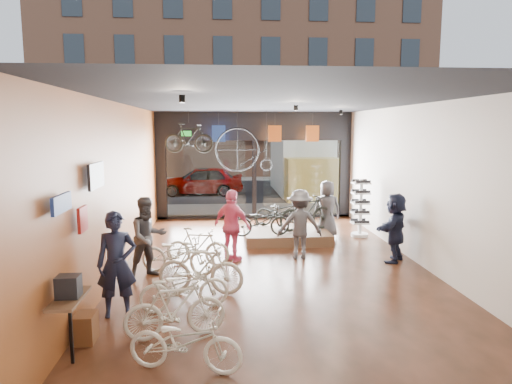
{
  "coord_description": "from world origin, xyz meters",
  "views": [
    {
      "loc": [
        -1.21,
        -10.35,
        3.21
      ],
      "look_at": [
        -0.29,
        1.4,
        1.58
      ],
      "focal_mm": 32.0,
      "sensor_mm": 36.0,
      "label": 1
    }
  ],
  "objects": [
    {
      "name": "ground_plane",
      "position": [
        0.0,
        0.0,
        -0.02
      ],
      "size": [
        7.0,
        12.0,
        0.04
      ],
      "primitive_type": "cube",
      "color": "black",
      "rests_on": "ground"
    },
    {
      "name": "ceiling",
      "position": [
        0.0,
        0.0,
        3.82
      ],
      "size": [
        7.0,
        12.0,
        0.04
      ],
      "primitive_type": "cube",
      "color": "black",
      "rests_on": "ground"
    },
    {
      "name": "wall_left",
      "position": [
        -3.52,
        0.0,
        1.9
      ],
      "size": [
        0.04,
        12.0,
        3.8
      ],
      "primitive_type": "cube",
      "color": "#964C24",
      "rests_on": "ground"
    },
    {
      "name": "wall_right",
      "position": [
        3.52,
        0.0,
        1.9
      ],
      "size": [
        0.04,
        12.0,
        3.8
      ],
      "primitive_type": "cube",
      "color": "beige",
      "rests_on": "ground"
    },
    {
      "name": "wall_back",
      "position": [
        0.0,
        -6.02,
        1.9
      ],
      "size": [
        7.0,
        0.04,
        3.8
      ],
      "primitive_type": "cube",
      "color": "beige",
      "rests_on": "ground"
    },
    {
      "name": "storefront",
      "position": [
        0.0,
        6.0,
        1.9
      ],
      "size": [
        7.0,
        0.26,
        3.8
      ],
      "primitive_type": null,
      "color": "black",
      "rests_on": "ground"
    },
    {
      "name": "exit_sign",
      "position": [
        -2.4,
        5.88,
        3.05
      ],
      "size": [
        0.35,
        0.06,
        0.18
      ],
      "primitive_type": "cube",
      "color": "#198C26",
      "rests_on": "storefront"
    },
    {
      "name": "street_road",
      "position": [
        0.0,
        15.0,
        -0.01
      ],
      "size": [
        30.0,
        18.0,
        0.02
      ],
      "primitive_type": "cube",
      "color": "black",
      "rests_on": "ground"
    },
    {
      "name": "sidewalk_near",
      "position": [
        0.0,
        7.2,
        0.06
      ],
      "size": [
        30.0,
        2.4,
        0.12
      ],
      "primitive_type": "cube",
      "color": "slate",
      "rests_on": "ground"
    },
    {
      "name": "sidewalk_far",
      "position": [
        0.0,
        19.0,
        0.06
      ],
      "size": [
        30.0,
        2.0,
        0.12
      ],
      "primitive_type": "cube",
      "color": "slate",
      "rests_on": "ground"
    },
    {
      "name": "opposite_building",
      "position": [
        0.0,
        21.5,
        7.0
      ],
      "size": [
        26.0,
        5.0,
        14.0
      ],
      "primitive_type": "cube",
      "color": "brown",
      "rests_on": "ground"
    },
    {
      "name": "street_car",
      "position": [
        -2.18,
        12.0,
        0.7
      ],
      "size": [
        4.1,
        1.65,
        1.4
      ],
      "primitive_type": "imported",
      "rotation": [
        0.0,
        0.0,
        -1.57
      ],
      "color": "gray",
      "rests_on": "street_road"
    },
    {
      "name": "box_truck",
      "position": [
        2.73,
        11.0,
        1.42
      ],
      "size": [
        2.4,
        7.21,
        2.84
      ],
      "primitive_type": null,
      "color": "silver",
      "rests_on": "street_road"
    },
    {
      "name": "floor_bike_0",
      "position": [
        -1.7,
        -4.58,
        0.41
      ],
      "size": [
        1.65,
        0.92,
        0.82
      ],
      "primitive_type": "imported",
      "rotation": [
        0.0,
        0.0,
        1.32
      ],
      "color": "beige",
      "rests_on": "ground_plane"
    },
    {
      "name": "floor_bike_1",
      "position": [
        -1.93,
        -3.57,
        0.47
      ],
      "size": [
        1.63,
        0.78,
        0.94
      ],
      "primitive_type": "imported",
      "rotation": [
        0.0,
        0.0,
        1.79
      ],
      "color": "beige",
      "rests_on": "ground_plane"
    },
    {
      "name": "floor_bike_2",
      "position": [
        -1.88,
        -2.48,
        0.42
      ],
      "size": [
        1.67,
        0.89,
        0.83
      ],
      "primitive_type": "imported",
      "rotation": [
        0.0,
        0.0,
        1.79
      ],
      "color": "beige",
      "rests_on": "ground_plane"
    },
    {
      "name": "floor_bike_3",
      "position": [
        -1.62,
        -1.68,
        0.51
      ],
      "size": [
        1.77,
        0.82,
        1.03
      ],
      "primitive_type": "imported",
      "rotation": [
        0.0,
        0.0,
        1.37
      ],
      "color": "beige",
      "rests_on": "ground_plane"
    },
    {
      "name": "floor_bike_4",
      "position": [
        -2.18,
        -0.4,
        0.46
      ],
      "size": [
        1.83,
        1.08,
        0.91
      ],
      "primitive_type": "imported",
      "rotation": [
        0.0,
        0.0,
        1.28
      ],
      "color": "beige",
      "rests_on": "ground_plane"
    },
    {
      "name": "floor_bike_5",
      "position": [
        -1.77,
        0.18,
        0.46
      ],
      "size": [
        1.58,
        0.73,
        0.92
      ],
      "primitive_type": "imported",
      "rotation": [
        0.0,
        0.0,
        1.37
      ],
      "color": "beige",
      "rests_on": "ground_plane"
    },
    {
      "name": "display_platform",
      "position": [
        0.66,
        2.46,
        0.15
      ],
      "size": [
        2.4,
        1.8,
        0.3
      ],
      "primitive_type": "cube",
      "color": "brown",
      "rests_on": "ground_plane"
    },
    {
      "name": "display_bike_left",
      "position": [
        -0.12,
        1.83,
        0.72
      ],
      "size": [
        1.63,
        0.71,
        0.83
      ],
      "primitive_type": "imported",
      "rotation": [
        0.0,
        0.0,
        1.67
      ],
      "color": "black",
      "rests_on": "display_platform"
    },
    {
      "name": "display_bike_mid",
      "position": [
        1.24,
        2.39,
        0.82
      ],
      "size": [
        1.8,
        1.03,
        1.04
      ],
      "primitive_type": "imported",
      "rotation": [
        0.0,
        0.0,
        1.91
      ],
      "color": "black",
      "rests_on": "display_platform"
    },
    {
      "name": "display_bike_right",
      "position": [
        0.59,
        3.2,
        0.71
      ],
      "size": [
        1.62,
        0.72,
        0.82
      ],
      "primitive_type": "imported",
      "rotation": [
        0.0,
        0.0,
        1.68
      ],
      "color": "black",
      "rests_on": "display_platform"
    },
    {
      "name": "customer_0",
      "position": [
        -3.0,
        -2.63,
        0.92
      ],
      "size": [
        0.74,
        0.55,
        1.83
      ],
      "primitive_type": "imported",
      "rotation": [
        0.0,
        0.0,
        0.18
      ],
      "color": "#161C33",
      "rests_on": "ground_plane"
    },
    {
      "name": "customer_1",
      "position": [
        -2.8,
        -0.54,
        0.88
      ],
      "size": [
        1.08,
        1.03,
        1.76
      ],
      "primitive_type": "imported",
      "rotation": [
        0.0,
        0.0,
        0.58
      ],
      "color": "#3F3F44",
      "rests_on": "ground_plane"
    },
    {
      "name": "customer_2",
      "position": [
        -0.95,
        0.5,
        0.88
      ],
      "size": [
        1.08,
        0.97,
        1.76
      ],
      "primitive_type": "imported",
      "rotation": [
        0.0,
        0.0,
        2.48
      ],
      "color": "#CC4C72",
      "rests_on": "ground_plane"
    },
    {
      "name": "customer_3",
      "position": [
        0.74,
        0.63,
        0.86
      ],
      "size": [
        1.14,
        0.69,
        1.73
      ],
      "primitive_type": "imported",
      "rotation": [
        0.0,
        0.0,
        3.09
      ],
      "color": "#3F3F44",
      "rests_on": "ground_plane"
    },
    {
      "name": "customer_4",
      "position": [
        1.93,
        2.78,
        0.85
      ],
      "size": [
        0.87,
        0.6,
        1.7
      ],
      "primitive_type": "imported",
      "rotation": [
        0.0,
        0.0,
        3.21
      ],
      "color": "#3F3F44",
      "rests_on": "ground_plane"
    },
    {
      "name": "customer_5",
      "position": [
        3.0,
        0.18,
        0.84
      ],
      "size": [
        1.34,
        1.54,
        1.68
      ],
      "primitive_type": "imported",
      "rotation": [
        0.0,
        0.0,
        4.06
      ],
      "color": "#161C33",
      "rests_on": "ground_plane"
    },
    {
      "name": "sunglasses_rack",
      "position": [
        2.95,
        2.81,
        0.87
      ],
      "size": [
        0.55,
        0.46,
        1.73
      ],
      "primitive_type": null,
      "rotation": [
        0.0,
        0.0,
        0.09
      ],
      "color": "white",
      "rests_on": "ground_plane"
    },
    {
      "name": "wall_merch",
      "position": [
        -3.38,
        -3.5,
        1.3
      ],
      "size": [
        0.4,
        2.4,
        2.6
      ],
      "primitive_type": null,
      "color": "navy",
      "rests_on": "wall_left"
    },
    {
      "name": "penny_farthing",
      "position": [
        -0.38,
        4.27,
        2.5
      ],
      "size": [
        1.77,
        0.06,
        1.41
      ],
      "primitive_type": null,
      "color": "black",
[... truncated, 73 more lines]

